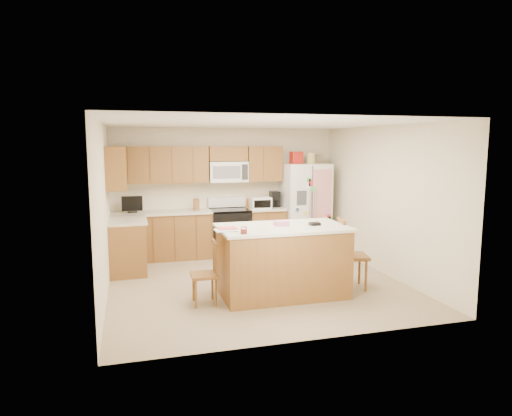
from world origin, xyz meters
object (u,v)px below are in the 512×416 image
object	(u,v)px
refrigerator	(305,206)
windsor_chair_left	(206,274)
windsor_chair_back	(271,254)
windsor_chair_right	(351,255)
island	(282,260)
stove	(230,231)

from	to	relation	value
refrigerator	windsor_chair_left	size ratio (longest dim) A/B	2.33
windsor_chair_left	windsor_chair_back	distance (m)	1.45
windsor_chair_right	island	bearing A→B (deg)	-178.96
stove	island	world-z (taller)	stove
refrigerator	windsor_chair_back	world-z (taller)	refrigerator
stove	windsor_chair_right	bearing A→B (deg)	-62.65
windsor_chair_right	windsor_chair_back	bearing A→B (deg)	145.94
stove	refrigerator	world-z (taller)	refrigerator
refrigerator	island	size ratio (longest dim) A/B	1.05
island	windsor_chair_back	xyz separation A→B (m)	(0.05, 0.73, -0.09)
windsor_chair_left	stove	bearing A→B (deg)	71.11
island	stove	bearing A→B (deg)	94.92
windsor_chair_back	island	bearing A→B (deg)	-94.03
windsor_chair_left	windsor_chair_back	bearing A→B (deg)	34.52
refrigerator	windsor_chair_left	world-z (taller)	refrigerator
stove	windsor_chair_right	world-z (taller)	stove
stove	refrigerator	bearing A→B (deg)	-2.30
windsor_chair_back	refrigerator	bearing A→B (deg)	54.20
stove	windsor_chair_left	xyz separation A→B (m)	(-0.92, -2.68, -0.06)
refrigerator	windsor_chair_right	world-z (taller)	refrigerator
windsor_chair_left	windsor_chair_right	xyz separation A→B (m)	(2.25, 0.11, 0.09)
windsor_chair_back	windsor_chair_right	bearing A→B (deg)	-34.06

